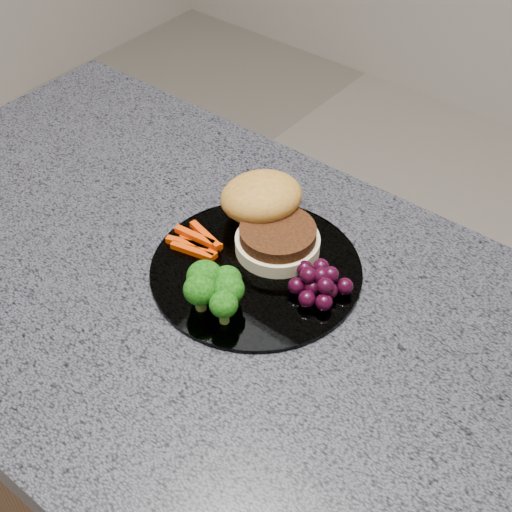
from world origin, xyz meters
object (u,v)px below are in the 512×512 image
Objects in this scene: grape_bunch at (319,282)px; plate at (256,270)px; burger at (267,214)px; island_cabinet at (251,512)px.

plate is at bearing -169.86° from grape_bunch.
grape_bunch is at bearing 10.14° from plate.
grape_bunch is (0.12, -0.05, -0.01)m from burger.
grape_bunch reaches higher than plate.
plate is (-0.04, 0.06, 0.47)m from island_cabinet.
burger is at bearing 117.94° from plate.
island_cabinet is at bearing -39.43° from burger.
grape_bunch is (0.04, 0.08, 0.49)m from island_cabinet.
burger is at bearing 156.71° from grape_bunch.
burger reaches higher than grape_bunch.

